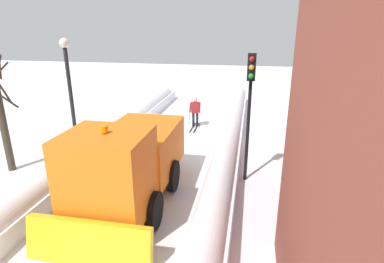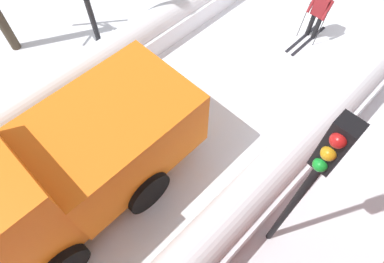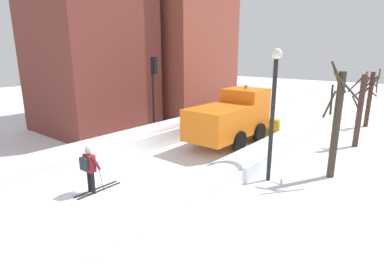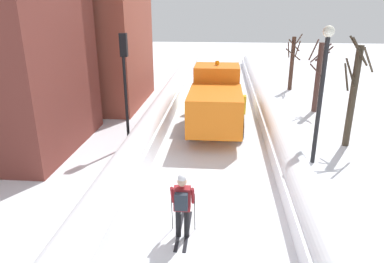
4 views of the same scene
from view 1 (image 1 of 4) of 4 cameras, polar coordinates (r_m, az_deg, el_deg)
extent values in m
plane|color=white|center=(8.82, -17.41, -21.22)|extent=(80.00, 80.00, 0.00)
cube|color=white|center=(7.81, 2.20, -22.30)|extent=(1.10, 36.00, 0.84)
cylinder|color=white|center=(7.54, 2.25, -19.90)|extent=(0.90, 34.20, 0.90)
cube|color=orange|center=(11.23, -9.03, -3.12)|extent=(2.30, 3.40, 1.60)
cube|color=orange|center=(8.82, -14.98, -7.41)|extent=(2.20, 2.00, 2.30)
cube|color=black|center=(7.85, -18.26, -7.05)|extent=(1.85, 0.06, 1.01)
cube|color=yellow|center=(8.43, -18.33, -18.68)|extent=(3.20, 0.46, 1.13)
cylinder|color=orange|center=(8.35, -15.71, 0.44)|extent=(0.20, 0.20, 0.18)
cylinder|color=black|center=(9.26, -6.88, -14.05)|extent=(0.25, 1.10, 1.10)
cylinder|color=black|center=(10.12, -19.69, -12.03)|extent=(0.25, 1.10, 1.10)
cylinder|color=black|center=(11.09, -3.48, -8.03)|extent=(0.25, 1.10, 1.10)
cylinder|color=black|center=(11.82, -14.44, -6.85)|extent=(0.25, 1.10, 1.10)
cylinder|color=black|center=(17.90, 0.94, 2.14)|extent=(0.14, 0.14, 0.82)
cylinder|color=black|center=(17.94, 0.25, 2.18)|extent=(0.14, 0.14, 0.82)
cube|color=maroon|center=(17.73, 0.60, 4.39)|extent=(0.42, 0.26, 0.62)
cube|color=#262D38|center=(17.92, 0.72, 4.65)|extent=(0.32, 0.16, 0.44)
sphere|color=tan|center=(17.62, 0.61, 5.87)|extent=(0.24, 0.24, 0.24)
sphere|color=silver|center=(17.59, 0.61, 6.18)|extent=(0.22, 0.22, 0.22)
cylinder|color=maroon|center=(17.58, 1.38, 4.36)|extent=(0.09, 0.33, 0.56)
cylinder|color=maroon|center=(17.67, -0.28, 4.44)|extent=(0.09, 0.33, 0.56)
cube|color=black|center=(17.79, 0.80, 0.69)|extent=(0.09, 1.80, 0.03)
cube|color=black|center=(17.82, 0.10, 0.73)|extent=(0.09, 1.80, 0.03)
cylinder|color=#262628|center=(17.61, 1.43, 2.49)|extent=(0.02, 0.19, 1.19)
cylinder|color=#262628|center=(17.71, -0.48, 2.60)|extent=(0.02, 0.19, 1.19)
cylinder|color=black|center=(11.46, 10.07, -0.13)|extent=(0.12, 0.12, 3.77)
cube|color=black|center=(10.80, 10.77, 11.42)|extent=(0.28, 0.24, 0.90)
sphere|color=red|center=(10.64, 10.86, 12.83)|extent=(0.18, 0.18, 0.18)
sphere|color=gold|center=(10.67, 10.77, 11.33)|extent=(0.18, 0.18, 0.18)
sphere|color=green|center=(10.71, 10.68, 9.85)|extent=(0.18, 0.18, 0.18)
cylinder|color=black|center=(14.38, -20.97, 4.66)|extent=(0.16, 0.16, 4.68)
sphere|color=silver|center=(14.03, -22.20, 14.67)|extent=(0.40, 0.40, 0.40)
cylinder|color=#3D3428|center=(14.04, -31.20, 1.86)|extent=(0.28, 0.28, 4.22)
cylinder|color=#3D3428|center=(13.71, -30.87, 6.08)|extent=(0.31, 0.82, 1.09)
cylinder|color=#3D3428|center=(13.72, -31.54, 9.97)|extent=(0.62, 0.56, 1.03)
cylinder|color=#3D3428|center=(13.59, -30.80, 5.14)|extent=(0.18, 1.06, 0.97)
camera|label=2|loc=(8.52, 13.31, 31.03)|focal=30.98mm
camera|label=3|loc=(25.47, -18.49, 16.49)|focal=28.29mm
camera|label=4|loc=(24.92, 1.73, 19.17)|focal=33.06mm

